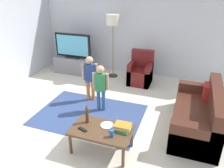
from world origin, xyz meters
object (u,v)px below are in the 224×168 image
Objects in this scene: floor_lamp at (113,23)px; tv_remote at (83,129)px; tv_stand at (75,65)px; couch at (200,116)px; child_center at (101,84)px; coffee_table at (102,132)px; bottle at (87,115)px; tv at (73,46)px; child_near_tv at (90,75)px; armchair at (141,73)px; plate at (107,125)px; soda_can at (112,133)px; book_stack at (123,127)px.

tv_remote is (0.62, -3.19, -1.11)m from floor_lamp.
tv_stand is 4.01m from couch.
floor_lamp reaches higher than tv_stand.
tv_remote is at bearing -80.45° from child_center.
coffee_table is 0.37m from bottle.
tv is 1.06× the size of child_center.
tv_stand is 1.16× the size of child_center.
tv_remote is (0.22, -1.31, -0.19)m from child_center.
bottle is (0.20, -1.09, -0.06)m from child_center.
child_near_tv is at bearing 131.76° from tv_remote.
tv reaches higher than couch.
plate is (0.07, -2.76, 0.13)m from armchair.
tv is 5.00× the size of plate.
child_near_tv is 6.35× the size of tv_remote.
child_center is 6.10× the size of tv_remote.
coffee_table is 0.27m from soda_can.
bottle is (0.60, -2.97, -0.98)m from floor_lamp.
tv is 3.54m from tv_remote.
couch is at bearing 41.69° from book_stack.
armchair is 2.81m from book_stack.
child_near_tv reaches higher than couch.
soda_can reaches higher than coffee_table.
tv is at bearing 154.25° from couch.
tv is (-0.00, -0.02, 0.60)m from tv_stand.
plate is at bearing -72.17° from floor_lamp.
floor_lamp is at bearing 8.34° from tv.
child_near_tv reaches higher than book_stack.
tv is 0.61× the size of couch.
child_center is (0.41, -0.34, -0.03)m from child_near_tv.
tv is 6.47× the size of tv_remote.
armchair is 2.76m from plate.
tv_stand is 2.06m from armchair.
tv is 3.81m from soda_can.
tv is 3.33m from bottle.
armchair is at bearing -1.10° from tv_stand.
couch is 1.84m from soda_can.
child_center is at bearing -105.66° from armchair.
plate is (-0.17, 0.24, -0.05)m from soda_can.
child_near_tv is 1.80m from coffee_table.
tv_remote is (-0.28, -0.12, 0.06)m from coffee_table.
bottle is 0.57m from soda_can.
book_stack is at bearing -49.53° from tv_stand.
coffee_table is (0.90, -3.07, -1.17)m from floor_lamp.
plate is at bearing -52.55° from tv.
soda_can is at bearing -52.91° from tv_stand.
tv_stand is 3.82m from soda_can.
tv_remote is (0.63, -1.65, -0.22)m from child_near_tv.
bottle reaches higher than book_stack.
child_near_tv is at bearing 139.67° from child_center.
child_near_tv is 1.08× the size of coffee_table.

